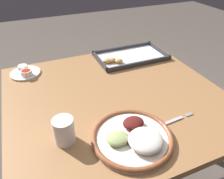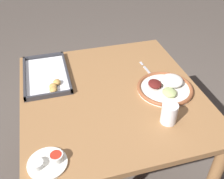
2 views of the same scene
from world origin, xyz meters
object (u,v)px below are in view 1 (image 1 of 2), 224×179
at_px(baking_tray, 129,57).
at_px(fork, 170,122).
at_px(drinking_cup, 64,131).
at_px(saucer_plate, 25,72).
at_px(dinner_plate, 134,137).

bearing_deg(baking_tray, fork, -100.24).
distance_m(baking_tray, drinking_cup, 0.71).
xyz_separation_m(fork, saucer_plate, (-0.48, 0.61, 0.01)).
xyz_separation_m(saucer_plate, baking_tray, (0.59, -0.04, -0.00)).
distance_m(fork, saucer_plate, 0.78).
bearing_deg(saucer_plate, fork, -51.36).
distance_m(fork, drinking_cup, 0.40).
bearing_deg(dinner_plate, saucer_plate, 116.13).
height_order(fork, drinking_cup, drinking_cup).
height_order(dinner_plate, saucer_plate, dinner_plate).
bearing_deg(fork, baking_tray, 75.57).
bearing_deg(fork, drinking_cup, 166.55).
relative_size(saucer_plate, baking_tray, 0.38).
distance_m(saucer_plate, drinking_cup, 0.55).
relative_size(dinner_plate, drinking_cup, 2.99).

